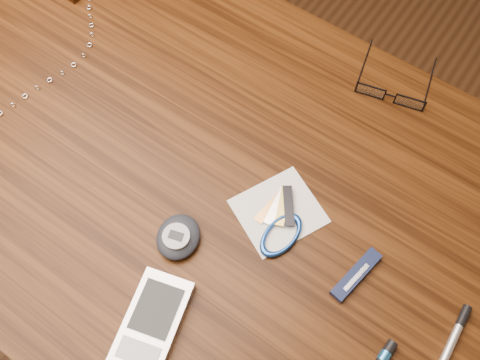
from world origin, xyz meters
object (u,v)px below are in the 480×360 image
(desk, at_px, (199,194))
(eyeglasses, at_px, (391,94))
(pedometer, at_px, (178,237))
(notepad_keys, at_px, (280,223))
(pda_phone, at_px, (152,322))
(pocket_knife, at_px, (356,275))
(silver_pen, at_px, (451,345))

(desk, height_order, eyeglasses, eyeglasses)
(pedometer, xyz_separation_m, notepad_keys, (0.10, 0.10, -0.01))
(desk, distance_m, pda_phone, 0.26)
(pda_phone, relative_size, pedometer, 1.69)
(desk, height_order, pocket_knife, pocket_knife)
(pda_phone, bearing_deg, silver_pen, 30.70)
(desk, bearing_deg, eyeglasses, 56.36)
(eyeglasses, relative_size, pda_phone, 0.97)
(silver_pen, bearing_deg, desk, 176.94)
(eyeglasses, xyz_separation_m, pda_phone, (-0.08, -0.48, -0.00))
(pda_phone, distance_m, pocket_knife, 0.27)
(pedometer, xyz_separation_m, silver_pen, (0.37, 0.08, -0.01))
(pda_phone, height_order, pocket_knife, pda_phone)
(eyeglasses, distance_m, silver_pen, 0.38)
(eyeglasses, distance_m, notepad_keys, 0.28)
(desk, distance_m, eyeglasses, 0.34)
(notepad_keys, bearing_deg, silver_pen, -3.46)
(pda_phone, bearing_deg, pocket_knife, 48.18)
(pocket_knife, bearing_deg, pda_phone, -131.82)
(notepad_keys, relative_size, pocket_knife, 1.64)
(silver_pen, bearing_deg, pocket_knife, 175.55)
(desk, height_order, silver_pen, silver_pen)
(pocket_knife, distance_m, silver_pen, 0.14)
(eyeglasses, bearing_deg, notepad_keys, -95.21)
(eyeglasses, bearing_deg, pocket_knife, -70.84)
(eyeglasses, xyz_separation_m, silver_pen, (0.24, -0.29, -0.01))
(pedometer, bearing_deg, silver_pen, 12.83)
(desk, relative_size, silver_pen, 7.46)
(notepad_keys, xyz_separation_m, silver_pen, (0.26, -0.02, 0.00))
(notepad_keys, bearing_deg, desk, 177.63)
(silver_pen, bearing_deg, pda_phone, -149.30)
(eyeglasses, bearing_deg, silver_pen, -50.73)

